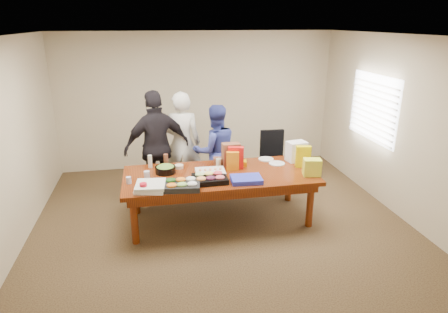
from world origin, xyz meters
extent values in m
cube|color=#47301E|center=(0.00, 0.00, -0.01)|extent=(5.50, 5.00, 0.02)
cube|color=white|center=(0.00, 0.00, 2.71)|extent=(5.50, 5.00, 0.02)
cube|color=beige|center=(0.00, 2.50, 1.35)|extent=(5.50, 0.04, 2.70)
cube|color=beige|center=(0.00, -2.50, 1.35)|extent=(5.50, 0.04, 2.70)
cube|color=beige|center=(-2.75, 0.00, 1.35)|extent=(0.04, 5.00, 2.70)
cube|color=beige|center=(2.75, 0.00, 1.35)|extent=(0.04, 5.00, 2.70)
cube|color=white|center=(2.72, 0.60, 1.50)|extent=(0.03, 1.40, 1.10)
cube|color=beige|center=(2.68, 0.60, 1.50)|extent=(0.04, 1.36, 1.00)
cube|color=#4C1C0F|center=(0.00, 0.00, 0.38)|extent=(2.80, 1.20, 0.75)
cube|color=black|center=(1.15, 0.93, 0.50)|extent=(0.54, 0.54, 1.00)
imported|color=silver|center=(-0.45, 1.16, 0.89)|extent=(0.70, 0.50, 1.78)
imported|color=#313B8D|center=(0.09, 0.92, 0.79)|extent=(0.84, 0.69, 1.59)
imported|color=black|center=(-0.88, 0.91, 0.93)|extent=(1.17, 0.75, 1.86)
cube|color=black|center=(-0.60, -0.41, 0.79)|extent=(0.53, 0.44, 0.07)
cube|color=black|center=(-0.19, -0.26, 0.79)|extent=(0.48, 0.38, 0.07)
cube|color=silver|center=(-0.15, -0.02, 0.79)|extent=(0.43, 0.33, 0.07)
cylinder|color=black|center=(-0.78, 0.19, 0.80)|extent=(0.31, 0.31, 0.10)
cube|color=#2A34C5|center=(0.31, -0.36, 0.78)|extent=(0.44, 0.34, 0.06)
cube|color=red|center=(0.28, 0.18, 0.92)|extent=(0.25, 0.15, 0.34)
cube|color=#E3CD00|center=(1.30, 0.04, 0.92)|extent=(0.23, 0.13, 0.33)
cube|color=orange|center=(0.22, 0.11, 0.89)|extent=(0.20, 0.11, 0.29)
cylinder|color=silver|center=(0.04, 0.30, 0.81)|extent=(0.10, 0.10, 0.13)
cylinder|color=yellow|center=(0.32, 0.31, 0.84)|extent=(0.08, 0.08, 0.18)
cylinder|color=brown|center=(-0.76, 0.41, 0.86)|extent=(0.08, 0.08, 0.21)
cylinder|color=beige|center=(-1.00, 0.46, 0.85)|extent=(0.07, 0.07, 0.19)
cube|color=#D9A101|center=(0.35, 0.27, 0.79)|extent=(0.26, 0.18, 0.08)
cube|color=brown|center=(0.11, 0.39, 0.80)|extent=(0.29, 0.15, 0.11)
cube|color=brown|center=(0.23, 0.33, 0.93)|extent=(0.28, 0.17, 0.35)
cylinder|color=red|center=(-1.10, -0.46, 0.81)|extent=(0.11, 0.11, 0.13)
cylinder|color=silver|center=(-1.30, -0.12, 0.80)|extent=(0.09, 0.09, 0.10)
cylinder|color=silver|center=(-1.05, 0.01, 0.81)|extent=(0.10, 0.10, 0.11)
cube|color=white|center=(-1.00, -0.38, 0.77)|extent=(0.46, 0.46, 0.04)
cube|color=silver|center=(-1.01, -0.39, 0.82)|extent=(0.43, 0.43, 0.04)
cylinder|color=silver|center=(0.95, 0.24, 0.76)|extent=(0.30, 0.30, 0.01)
cylinder|color=silver|center=(0.84, 0.47, 0.76)|extent=(0.28, 0.28, 0.02)
cylinder|color=beige|center=(0.17, 0.36, 0.78)|extent=(0.16, 0.16, 0.06)
cylinder|color=beige|center=(-0.57, 0.34, 0.78)|extent=(0.16, 0.16, 0.05)
cube|color=white|center=(1.30, 0.33, 0.91)|extent=(0.33, 0.26, 0.32)
cube|color=#E6F136|center=(1.30, -0.31, 0.87)|extent=(0.27, 0.22, 0.25)
camera|label=1|loc=(-0.95, -5.26, 2.88)|focal=31.34mm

